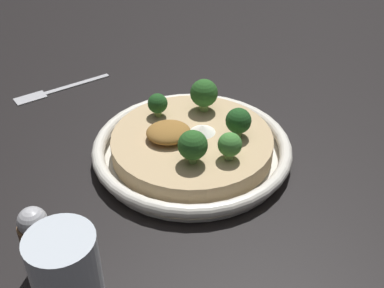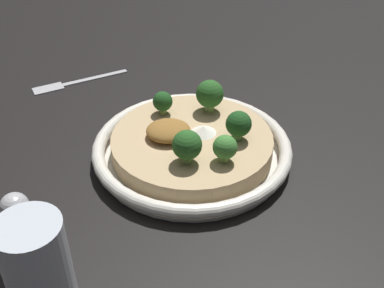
% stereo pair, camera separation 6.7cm
% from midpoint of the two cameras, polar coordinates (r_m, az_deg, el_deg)
% --- Properties ---
extents(ground_plane, '(6.00, 6.00, 0.00)m').
position_cam_midpoint_polar(ground_plane, '(0.69, -2.80, -1.66)').
color(ground_plane, black).
extents(risotto_bowl, '(0.28, 0.28, 0.04)m').
position_cam_midpoint_polar(risotto_bowl, '(0.68, -2.85, -0.47)').
color(risotto_bowl, silver).
rests_on(risotto_bowl, ground_plane).
extents(cheese_sprinkle, '(0.04, 0.04, 0.01)m').
position_cam_midpoint_polar(cheese_sprinkle, '(0.67, -1.60, 1.72)').
color(cheese_sprinkle, white).
rests_on(cheese_sprinkle, risotto_bowl).
extents(crispy_onion_garnish, '(0.06, 0.06, 0.02)m').
position_cam_midpoint_polar(crispy_onion_garnish, '(0.66, -5.75, 1.38)').
color(crispy_onion_garnish, olive).
rests_on(crispy_onion_garnish, risotto_bowl).
extents(broccoli_front_left, '(0.04, 0.04, 0.05)m').
position_cam_midpoint_polar(broccoli_front_left, '(0.71, -1.30, 5.92)').
color(broccoli_front_left, '#84A856').
rests_on(broccoli_front_left, risotto_bowl).
extents(broccoli_back_right, '(0.04, 0.04, 0.05)m').
position_cam_midpoint_polar(broccoli_back_right, '(0.60, -3.11, -0.29)').
color(broccoli_back_right, '#759E4C').
rests_on(broccoli_back_right, risotto_bowl).
extents(broccoli_back, '(0.03, 0.03, 0.04)m').
position_cam_midpoint_polar(broccoli_back, '(0.61, 1.38, -0.23)').
color(broccoli_back, '#84A856').
rests_on(broccoli_back, risotto_bowl).
extents(broccoli_front_right, '(0.03, 0.03, 0.04)m').
position_cam_midpoint_polar(broccoli_front_right, '(0.71, -6.84, 4.66)').
color(broccoli_front_right, '#84A856').
rests_on(broccoli_front_right, risotto_bowl).
extents(broccoli_back_left, '(0.04, 0.04, 0.04)m').
position_cam_midpoint_polar(broccoli_back_left, '(0.65, 2.60, 2.61)').
color(broccoli_back_left, '#668E47').
rests_on(broccoli_back_left, risotto_bowl).
extents(drinking_glass, '(0.06, 0.06, 0.12)m').
position_cam_midpoint_polar(drinking_glass, '(0.48, -18.50, -15.63)').
color(drinking_glass, silver).
rests_on(drinking_glass, ground_plane).
extents(fork_utensil, '(0.16, 0.09, 0.00)m').
position_cam_midpoint_polar(fork_utensil, '(0.89, -18.26, 5.95)').
color(fork_utensil, '#B7B7BC').
rests_on(fork_utensil, ground_plane).
extents(pepper_shaker, '(0.03, 0.03, 0.09)m').
position_cam_midpoint_polar(pepper_shaker, '(0.54, -21.29, -10.99)').
color(pepper_shaker, brown).
rests_on(pepper_shaker, ground_plane).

